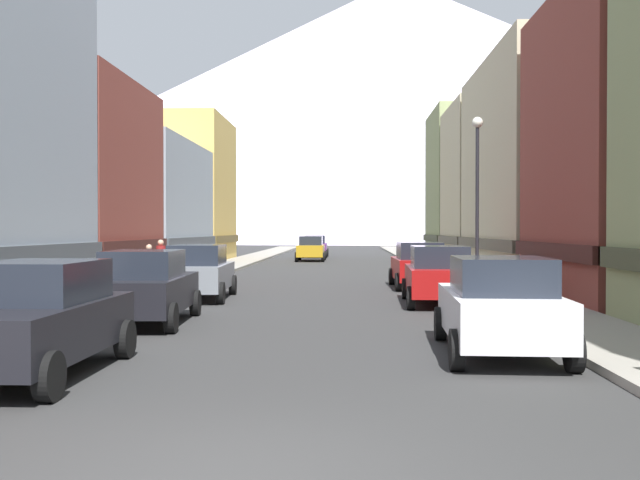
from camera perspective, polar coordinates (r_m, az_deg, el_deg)
The scene contains 22 objects.
ground_plane at distance 7.19m, azimuth -6.70°, elevation -17.67°, with size 400.00×400.00×0.00m, color #303030.
sidewalk_left at distance 42.43m, azimuth -7.75°, elevation -2.15°, with size 2.50×100.00×0.15m, color gray.
sidewalk_right at distance 42.11m, azimuth 9.27°, elevation -2.17°, with size 2.50×100.00×0.15m, color gray.
storefront_left_2 at distance 32.00m, azimuth -20.76°, elevation 3.83°, with size 8.07×8.81×8.26m.
storefront_left_3 at distance 42.25m, azimuth -15.18°, elevation 2.36°, with size 8.38×12.06×7.11m.
storefront_left_4 at distance 52.89m, azimuth -10.79°, elevation 3.61°, with size 6.88×9.37×10.05m.
storefront_right_2 at distance 36.92m, azimuth 18.68°, elevation 4.99°, with size 8.30×13.75×10.30m.
storefront_right_3 at distance 48.45m, azimuth 14.51°, elevation 3.90°, with size 8.05×9.15×10.13m.
storefront_right_4 at distance 58.04m, azimuth 12.71°, elevation 3.99°, with size 8.58×9.50×11.33m.
car_left_0 at distance 12.31m, azimuth -21.17°, elevation -5.66°, with size 2.07×4.40×1.78m.
car_left_1 at distance 18.16m, azimuth -13.36°, elevation -3.55°, with size 2.25×4.48×1.78m.
car_left_2 at distance 24.24m, azimuth -9.38°, elevation -2.44°, with size 2.23×4.48×1.78m.
car_right_0 at distance 13.77m, azimuth 13.70°, elevation -4.94°, with size 2.24×4.48×1.78m.
car_right_1 at distance 22.55m, azimuth 9.17°, elevation -2.68°, with size 2.19×4.46×1.78m.
car_right_2 at distance 28.77m, azimuth 7.65°, elevation -1.92°, with size 2.12×4.43×1.78m.
car_driving_0 at distance 52.84m, azimuth -0.70°, elevation -0.66°, with size 2.06×4.40×1.78m.
car_driving_1 at distance 59.72m, azimuth -0.37°, elevation -0.49°, with size 2.06×4.40×1.78m.
potted_plant_0 at distance 25.80m, azimuth 15.51°, elevation -2.54°, with size 0.75×0.75×1.09m.
pedestrian_0 at distance 27.76m, azimuth -13.09°, elevation -2.09°, with size 0.36×0.36×1.58m.
pedestrian_1 at distance 29.40m, azimuth -12.22°, elevation -1.77°, with size 0.36×0.36×1.73m.
streetlamp_right at distance 25.07m, azimuth 12.08°, elevation 4.72°, with size 0.36×0.36×5.86m.
mountain_backdrop at distance 270.95m, azimuth 6.16°, elevation 10.16°, with size 330.36×330.36×92.35m, color silver.
Camera 1 is at (1.06, -6.73, 2.28)m, focal length 41.34 mm.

